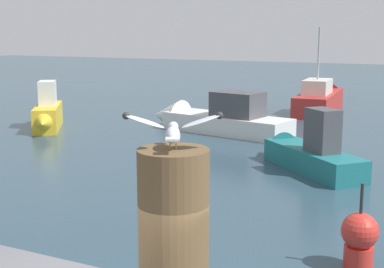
% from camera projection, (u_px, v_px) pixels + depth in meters
% --- Properties ---
extents(mooring_post, '(0.43, 0.43, 1.13)m').
position_uv_depth(mooring_post, '(174.00, 240.00, 3.33)').
color(mooring_post, brown).
rests_on(mooring_post, harbor_quay).
extents(seagull, '(0.55, 0.38, 0.22)m').
position_uv_depth(seagull, '(173.00, 129.00, 3.21)').
color(seagull, '#C67160').
rests_on(seagull, mooring_post).
extents(boat_white, '(5.88, 2.48, 1.81)m').
position_uv_depth(boat_white, '(211.00, 118.00, 19.67)').
color(boat_white, silver).
rests_on(boat_white, ground_plane).
extents(boat_red, '(1.74, 6.10, 3.88)m').
position_uv_depth(boat_red, '(321.00, 99.00, 24.77)').
color(boat_red, '#B72D28').
rests_on(boat_red, ground_plane).
extents(boat_yellow, '(2.62, 3.27, 1.75)m').
position_uv_depth(boat_yellow, '(47.00, 114.00, 19.93)').
color(boat_yellow, yellow).
rests_on(boat_yellow, ground_plane).
extents(boat_teal, '(3.60, 3.39, 1.78)m').
position_uv_depth(boat_teal, '(305.00, 152.00, 14.31)').
color(boat_teal, '#1E7075').
rests_on(boat_teal, ground_plane).
extents(channel_buoy, '(0.56, 0.56, 1.33)m').
position_uv_depth(channel_buoy, '(359.00, 238.00, 8.20)').
color(channel_buoy, red).
rests_on(channel_buoy, ground_plane).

